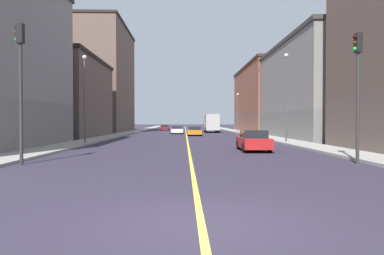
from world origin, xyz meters
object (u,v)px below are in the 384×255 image
(traffic_light_left_near, at_px, (358,80))
(car_red, at_px, (253,141))
(building_right_distant, at_px, (95,80))
(box_truck, at_px, (211,123))
(building_left_mid, at_px, (329,90))
(street_lamp_left_far, at_px, (238,108))
(building_right_midblock, at_px, (51,98))
(traffic_light_right_near, at_px, (20,74))
(street_lamp_left_near, at_px, (286,89))
(car_maroon, at_px, (165,128))
(building_left_far, at_px, (275,99))
(street_lamp_right_near, at_px, (85,90))
(car_white, at_px, (177,130))
(car_orange, at_px, (195,131))

(traffic_light_left_near, relative_size, car_red, 1.48)
(building_right_distant, height_order, box_truck, building_right_distant)
(car_red, bearing_deg, building_left_mid, 54.45)
(building_left_mid, relative_size, building_right_distant, 1.07)
(street_lamp_left_far, xyz_separation_m, box_truck, (-4.38, 1.57, -2.51))
(building_right_midblock, bearing_deg, traffic_light_right_near, -72.08)
(building_right_distant, relative_size, street_lamp_left_near, 2.55)
(car_red, bearing_deg, box_truck, 89.80)
(street_lamp_left_near, bearing_deg, car_maroon, 106.99)
(building_right_distant, xyz_separation_m, box_truck, (21.12, -3.44, -7.92))
(building_left_far, relative_size, box_truck, 3.69)
(building_left_mid, height_order, building_right_midblock, building_left_mid)
(building_left_far, distance_m, car_maroon, 23.91)
(building_left_mid, bearing_deg, traffic_light_right_near, -135.12)
(car_red, bearing_deg, building_left_far, 73.52)
(box_truck, bearing_deg, street_lamp_right_near, -113.26)
(building_right_midblock, height_order, building_right_distant, building_right_distant)
(building_left_mid, height_order, box_truck, building_left_mid)
(box_truck, bearing_deg, building_right_midblock, -140.21)
(street_lamp_right_near, distance_m, car_white, 26.22)
(traffic_light_right_near, height_order, car_red, traffic_light_right_near)
(street_lamp_left_far, bearing_deg, box_truck, 160.28)
(street_lamp_right_near, relative_size, street_lamp_left_far, 1.14)
(traffic_light_left_near, height_order, traffic_light_right_near, traffic_light_right_near)
(building_right_midblock, bearing_deg, car_white, 37.03)
(building_right_distant, height_order, street_lamp_left_near, building_right_distant)
(street_lamp_right_near, distance_m, car_red, 15.32)
(street_lamp_left_far, xyz_separation_m, car_red, (-4.51, -36.11, -3.50))
(traffic_light_right_near, distance_m, box_truck, 46.56)
(traffic_light_left_near, bearing_deg, building_left_mid, 70.09)
(building_left_far, xyz_separation_m, car_maroon, (-21.13, 9.75, -5.48))
(car_red, bearing_deg, car_white, 100.36)
(building_right_midblock, distance_m, car_red, 29.36)
(building_left_far, height_order, street_lamp_right_near, building_left_far)
(building_right_midblock, bearing_deg, car_orange, 14.57)
(building_left_mid, relative_size, building_right_midblock, 1.31)
(building_left_far, xyz_separation_m, car_red, (-12.33, -41.67, -5.41))
(building_right_midblock, bearing_deg, car_maroon, 68.74)
(traffic_light_right_near, xyz_separation_m, box_truck, (12.31, 44.84, -2.49))
(traffic_light_left_near, distance_m, car_red, 8.61)
(car_white, bearing_deg, traffic_light_right_near, -99.39)
(building_right_midblock, height_order, street_lamp_left_far, building_right_midblock)
(building_right_distant, xyz_separation_m, traffic_light_right_near, (8.81, -48.28, -5.44))
(traffic_light_left_near, relative_size, street_lamp_right_near, 0.82)
(street_lamp_left_near, xyz_separation_m, car_red, (-4.51, -7.87, -4.21))
(traffic_light_left_near, bearing_deg, building_right_midblock, 131.94)
(car_white, bearing_deg, street_lamp_left_near, -66.56)
(building_right_midblock, relative_size, street_lamp_left_near, 2.10)
(traffic_light_right_near, xyz_separation_m, street_lamp_left_far, (16.69, 43.27, 0.02))
(street_lamp_right_near, height_order, car_orange, street_lamp_right_near)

